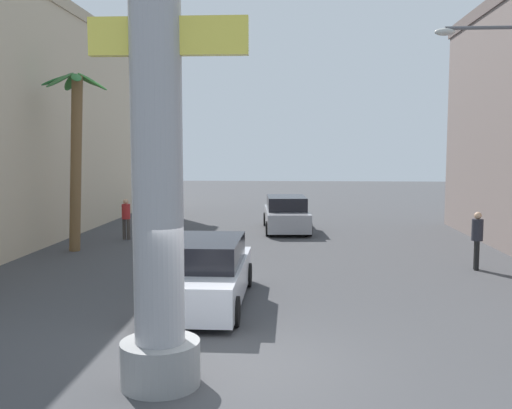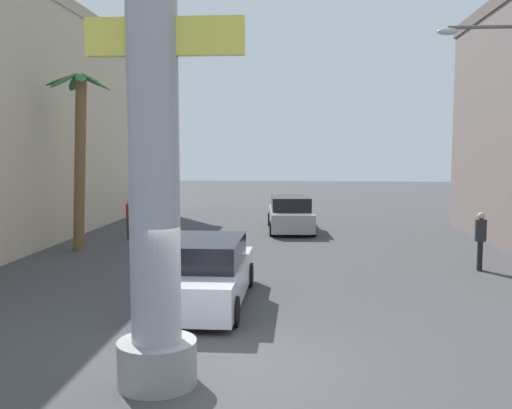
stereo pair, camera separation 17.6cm
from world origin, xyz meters
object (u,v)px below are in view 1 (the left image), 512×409
at_px(neon_sign_pole, 156,93).
at_px(car_far, 286,214).
at_px(palm_tree_mid_left, 76,143).
at_px(pedestrian_far_left, 126,216).
at_px(street_lamp, 508,126).
at_px(pedestrian_mid_right, 477,236).
at_px(car_lead, 203,273).

bearing_deg(neon_sign_pole, car_far, 84.09).
bearing_deg(neon_sign_pole, palm_tree_mid_left, 116.35).
bearing_deg(palm_tree_mid_left, neon_sign_pole, -63.65).
xyz_separation_m(car_far, palm_tree_mid_left, (-7.48, -5.68, 3.16)).
height_order(car_far, pedestrian_far_left, pedestrian_far_left).
height_order(neon_sign_pole, car_far, neon_sign_pole).
xyz_separation_m(street_lamp, palm_tree_mid_left, (-13.68, 3.73, -0.43)).
relative_size(neon_sign_pole, street_lamp, 1.43).
relative_size(palm_tree_mid_left, pedestrian_mid_right, 3.61).
relative_size(car_lead, car_far, 1.02).
height_order(neon_sign_pole, pedestrian_far_left, neon_sign_pole).
relative_size(car_lead, pedestrian_far_left, 2.95).
xyz_separation_m(neon_sign_pole, car_far, (1.78, 17.18, -3.78)).
height_order(palm_tree_mid_left, pedestrian_mid_right, palm_tree_mid_left).
distance_m(neon_sign_pole, pedestrian_far_left, 15.35).
bearing_deg(pedestrian_mid_right, car_lead, -150.81).
distance_m(car_far, palm_tree_mid_left, 9.91).
bearing_deg(pedestrian_far_left, neon_sign_pole, -71.60).
bearing_deg(street_lamp, neon_sign_pole, -135.74).
distance_m(street_lamp, car_far, 11.82).
bearing_deg(car_far, pedestrian_far_left, -155.12).
bearing_deg(street_lamp, car_far, 123.41).
bearing_deg(street_lamp, palm_tree_mid_left, 164.76).
bearing_deg(pedestrian_far_left, car_lead, -63.83).
height_order(car_lead, car_far, same).
height_order(palm_tree_mid_left, pedestrian_far_left, palm_tree_mid_left).
xyz_separation_m(car_lead, pedestrian_far_left, (-4.64, 9.44, 0.24)).
distance_m(car_far, pedestrian_mid_right, 10.04).
relative_size(street_lamp, car_lead, 1.44).
height_order(street_lamp, pedestrian_far_left, street_lamp).
relative_size(neon_sign_pole, palm_tree_mid_left, 1.58).
relative_size(palm_tree_mid_left, pedestrian_far_left, 3.84).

